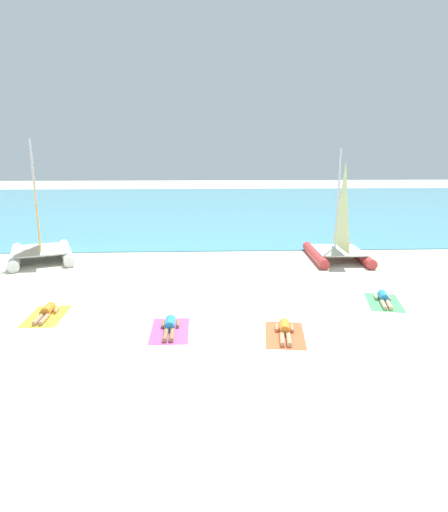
% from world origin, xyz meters
% --- Properties ---
extents(ground_plane, '(120.00, 120.00, 0.00)m').
position_xyz_m(ground_plane, '(0.00, 10.00, 0.00)').
color(ground_plane, beige).
extents(ocean_water, '(120.00, 40.00, 0.05)m').
position_xyz_m(ocean_water, '(0.00, 30.89, 0.03)').
color(ocean_water, '#4C9EB7').
rests_on(ocean_water, ground).
extents(sailboat_white, '(4.15, 5.08, 5.71)m').
position_xyz_m(sailboat_white, '(-8.65, 9.44, 0.85)').
color(sailboat_white, white).
rests_on(sailboat_white, ground).
extents(sailboat_red, '(2.74, 4.15, 5.29)m').
position_xyz_m(sailboat_red, '(5.69, 8.86, 0.79)').
color(sailboat_red, '#CC3838').
rests_on(sailboat_red, ground).
extents(towel_leftmost, '(1.14, 1.92, 0.01)m').
position_xyz_m(towel_leftmost, '(-5.81, 1.93, 0.01)').
color(towel_leftmost, yellow).
rests_on(towel_leftmost, ground).
extents(sunbather_leftmost, '(0.55, 1.56, 0.30)m').
position_xyz_m(sunbather_leftmost, '(-5.81, 1.99, 0.13)').
color(sunbather_leftmost, orange).
rests_on(sunbather_leftmost, towel_leftmost).
extents(towel_center_left, '(1.13, 1.91, 0.01)m').
position_xyz_m(towel_center_left, '(-1.78, 0.58, 0.01)').
color(towel_center_left, '#D84C99').
rests_on(towel_center_left, ground).
extents(sunbather_center_left, '(0.55, 1.56, 0.30)m').
position_xyz_m(sunbather_center_left, '(-1.78, 0.65, 0.13)').
color(sunbather_center_left, '#268CCC').
rests_on(sunbather_center_left, towel_center_left).
extents(towel_center_right, '(1.35, 2.03, 0.01)m').
position_xyz_m(towel_center_right, '(1.53, 0.14, 0.01)').
color(towel_center_right, '#EA5933').
rests_on(towel_center_right, ground).
extents(sunbather_center_right, '(0.62, 1.57, 0.30)m').
position_xyz_m(sunbather_center_right, '(1.53, 0.20, 0.13)').
color(sunbather_center_right, orange).
rests_on(sunbather_center_right, towel_center_right).
extents(towel_rightmost, '(1.49, 2.10, 0.01)m').
position_xyz_m(towel_rightmost, '(5.48, 2.73, 0.01)').
color(towel_rightmost, '#4CB266').
rests_on(towel_rightmost, ground).
extents(sunbather_rightmost, '(0.74, 1.56, 0.30)m').
position_xyz_m(sunbather_rightmost, '(5.49, 2.79, 0.13)').
color(sunbather_rightmost, '#268CCC').
rests_on(sunbather_rightmost, towel_rightmost).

